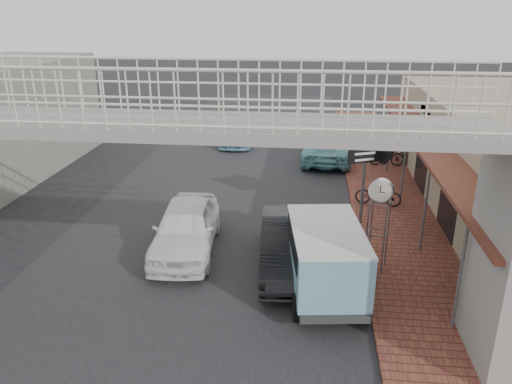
% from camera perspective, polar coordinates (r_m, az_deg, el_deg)
% --- Properties ---
extents(ground, '(120.00, 120.00, 0.00)m').
position_cam_1_polar(ground, '(15.86, -6.47, -7.36)').
color(ground, black).
rests_on(ground, ground).
extents(road_strip, '(10.00, 60.00, 0.01)m').
position_cam_1_polar(road_strip, '(15.86, -6.47, -7.34)').
color(road_strip, black).
rests_on(road_strip, ground).
extents(sidewalk, '(3.00, 40.00, 0.10)m').
position_cam_1_polar(sidewalk, '(18.46, 15.81, -3.69)').
color(sidewalk, brown).
rests_on(sidewalk, ground).
extents(footbridge, '(16.40, 2.40, 6.34)m').
position_cam_1_polar(footbridge, '(11.02, -11.60, -2.37)').
color(footbridge, gray).
rests_on(footbridge, ground).
extents(white_hatchback, '(2.23, 4.79, 1.59)m').
position_cam_1_polar(white_hatchback, '(15.98, -8.02, -4.04)').
color(white_hatchback, white).
rests_on(white_hatchback, ground).
extents(dark_sedan, '(1.93, 4.73, 1.52)m').
position_cam_1_polar(dark_sedan, '(14.83, 3.74, -6.03)').
color(dark_sedan, black).
rests_on(dark_sedan, ground).
extents(angkot_curb, '(2.65, 5.20, 1.41)m').
position_cam_1_polar(angkot_curb, '(25.45, 8.19, 5.14)').
color(angkot_curb, '#6AAEB8').
rests_on(angkot_curb, ground).
extents(angkot_far, '(2.14, 4.55, 1.28)m').
position_cam_1_polar(angkot_far, '(28.57, -2.26, 6.91)').
color(angkot_far, '#68A1B5').
rests_on(angkot_far, ground).
extents(angkot_van, '(2.33, 4.28, 2.00)m').
position_cam_1_polar(angkot_van, '(13.52, 7.87, -6.56)').
color(angkot_van, black).
rests_on(angkot_van, ground).
extents(motorcycle_near, '(1.83, 0.91, 0.92)m').
position_cam_1_polar(motorcycle_near, '(19.82, 13.80, -0.20)').
color(motorcycle_near, black).
rests_on(motorcycle_near, sidewalk).
extents(motorcycle_far, '(1.73, 0.58, 1.03)m').
position_cam_1_polar(motorcycle_far, '(24.85, 14.70, 4.07)').
color(motorcycle_far, black).
rests_on(motorcycle_far, sidewalk).
extents(street_clock, '(0.72, 0.67, 2.78)m').
position_cam_1_polar(street_clock, '(14.39, 14.09, -0.35)').
color(street_clock, '#59595B').
rests_on(street_clock, sidewalk).
extents(arrow_sign, '(2.02, 1.37, 3.36)m').
position_cam_1_polar(arrow_sign, '(17.74, 14.84, 4.92)').
color(arrow_sign, '#59595B').
rests_on(arrow_sign, sidewalk).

